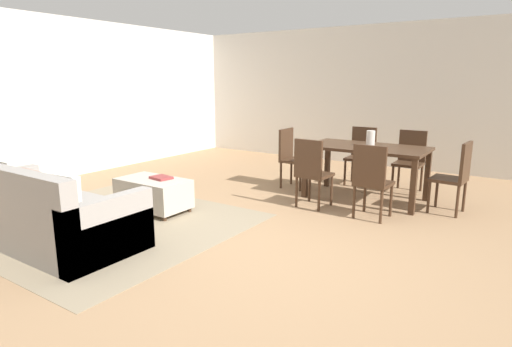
% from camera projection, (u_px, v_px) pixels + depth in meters
% --- Properties ---
extents(ground_plane, '(10.80, 10.80, 0.00)m').
position_uv_depth(ground_plane, '(246.00, 248.00, 4.28)').
color(ground_plane, '#9E7A56').
extents(wall_back, '(9.00, 0.12, 2.70)m').
position_uv_depth(wall_back, '(398.00, 97.00, 8.04)').
color(wall_back, silver).
rests_on(wall_back, ground_plane).
extents(wall_left, '(0.12, 11.00, 2.70)m').
position_uv_depth(wall_left, '(36.00, 100.00, 6.85)').
color(wall_left, silver).
rests_on(wall_left, ground_plane).
extents(area_rug, '(3.00, 2.80, 0.01)m').
position_uv_depth(area_rug, '(107.00, 223.00, 5.02)').
color(area_rug, gray).
rests_on(area_rug, ground_plane).
extents(couch, '(2.18, 0.96, 0.86)m').
position_uv_depth(couch, '(42.00, 215.00, 4.42)').
color(couch, gray).
rests_on(couch, ground_plane).
extents(ottoman_table, '(0.93, 0.54, 0.42)m').
position_uv_depth(ottoman_table, '(153.00, 193.00, 5.46)').
color(ottoman_table, '#B7AD9E').
rests_on(ottoman_table, ground_plane).
extents(dining_table, '(1.63, 0.88, 0.76)m').
position_uv_depth(dining_table, '(366.00, 153.00, 5.93)').
color(dining_table, '#422B1C').
rests_on(dining_table, ground_plane).
extents(dining_chair_near_left, '(0.42, 0.42, 0.92)m').
position_uv_depth(dining_chair_near_left, '(312.00, 169.00, 5.55)').
color(dining_chair_near_left, '#422B1C').
rests_on(dining_chair_near_left, ground_plane).
extents(dining_chair_near_right, '(0.42, 0.42, 0.92)m').
position_uv_depth(dining_chair_near_right, '(372.00, 178.00, 5.08)').
color(dining_chair_near_right, '#422B1C').
rests_on(dining_chair_near_right, ground_plane).
extents(dining_chair_far_left, '(0.41, 0.41, 0.92)m').
position_uv_depth(dining_chair_far_left, '(361.00, 152.00, 6.85)').
color(dining_chair_far_left, '#422B1C').
rests_on(dining_chair_far_left, ground_plane).
extents(dining_chair_far_right, '(0.41, 0.41, 0.92)m').
position_uv_depth(dining_chair_far_right, '(410.00, 157.00, 6.40)').
color(dining_chair_far_right, '#422B1C').
rests_on(dining_chair_far_right, ground_plane).
extents(dining_chair_head_east, '(0.43, 0.43, 0.92)m').
position_uv_depth(dining_chair_head_east, '(456.00, 173.00, 5.30)').
color(dining_chair_head_east, '#422B1C').
rests_on(dining_chair_head_east, ground_plane).
extents(dining_chair_head_west, '(0.41, 0.41, 0.92)m').
position_uv_depth(dining_chair_head_west, '(291.00, 154.00, 6.65)').
color(dining_chair_head_west, '#422B1C').
rests_on(dining_chair_head_west, ground_plane).
extents(vase_centerpiece, '(0.12, 0.12, 0.21)m').
position_uv_depth(vase_centerpiece, '(371.00, 138.00, 5.91)').
color(vase_centerpiece, silver).
rests_on(vase_centerpiece, dining_table).
extents(book_on_ottoman, '(0.29, 0.23, 0.03)m').
position_uv_depth(book_on_ottoman, '(161.00, 178.00, 5.43)').
color(book_on_ottoman, maroon).
rests_on(book_on_ottoman, ottoman_table).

